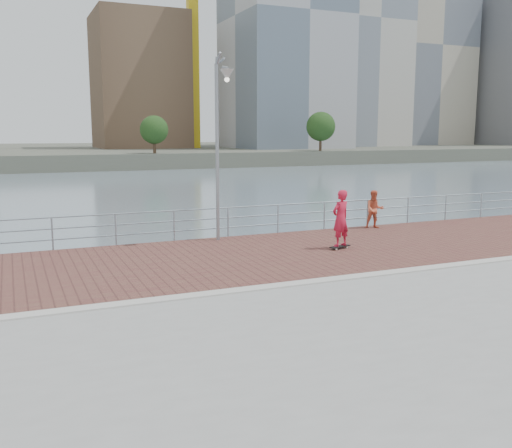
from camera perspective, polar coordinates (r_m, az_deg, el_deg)
name	(u,v)px	position (r m, az deg, el deg)	size (l,w,h in m)	color
water	(287,361)	(15.22, 3.08, -13.49)	(400.00, 400.00, 0.00)	slate
seawall	(413,410)	(10.98, 15.40, -17.49)	(40.00, 24.00, 2.00)	gray
brick_lane	(236,257)	(17.76, -2.05, -3.35)	(40.00, 6.80, 0.02)	brown
curb	(287,285)	(14.56, 3.15, -6.10)	(40.00, 0.40, 0.06)	#B7B5AD
far_shore	(39,153)	(135.28, -20.87, 6.65)	(320.00, 95.00, 2.50)	#4C5142
guardrail	(201,220)	(20.79, -5.48, 0.37)	(39.06, 0.06, 1.13)	#8C9EA8
street_lamp	(221,116)	(19.80, -3.50, 10.78)	(0.45, 1.32, 6.22)	gray
skateboard	(340,247)	(19.19, 8.39, -2.24)	(0.85, 0.43, 0.10)	black
skateboarder	(341,218)	(19.03, 8.46, 0.57)	(0.69, 0.45, 1.88)	red
bystander	(375,209)	(23.41, 11.77, 1.44)	(0.75, 0.58, 1.53)	#DA6140
skyline	(199,39)	(124.42, -5.73, 17.91)	(233.00, 41.00, 57.20)	#ADA38E
shoreline_trees	(38,129)	(89.65, -21.01, 8.90)	(109.63, 5.17, 6.90)	#473323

